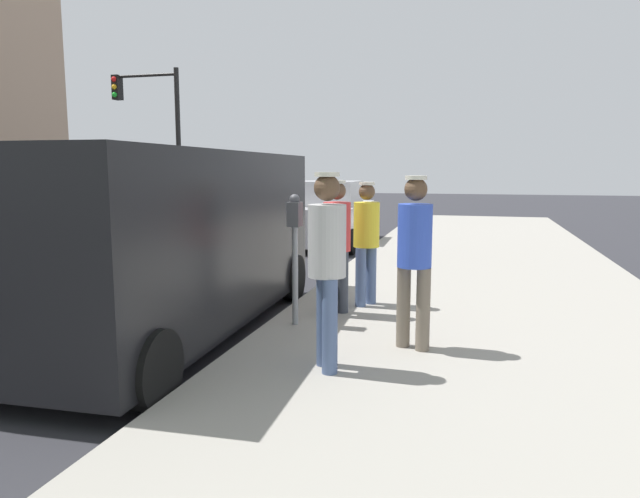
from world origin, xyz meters
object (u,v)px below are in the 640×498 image
(pedestrian_in_yellow, at_px, (366,236))
(traffic_light_corner, at_px, (155,121))
(pedestrian_in_red, at_px, (337,239))
(parked_sedan_ahead, at_px, (328,216))
(pedestrian_in_blue, at_px, (414,251))
(parking_meter_near, at_px, (295,237))
(parked_van, at_px, (167,238))
(pedestrian_in_gray, at_px, (327,258))

(pedestrian_in_yellow, height_order, traffic_light_corner, traffic_light_corner)
(pedestrian_in_red, relative_size, parked_sedan_ahead, 0.37)
(pedestrian_in_blue, bearing_deg, parked_sedan_ahead, 109.71)
(parking_meter_near, distance_m, parked_van, 1.52)
(pedestrian_in_blue, bearing_deg, parking_meter_near, 158.36)
(pedestrian_in_yellow, relative_size, parked_sedan_ahead, 0.37)
(pedestrian_in_gray, height_order, pedestrian_in_red, pedestrian_in_gray)
(parking_meter_near, xyz_separation_m, parked_sedan_ahead, (-1.69, 8.12, -0.43))
(parked_van, height_order, traffic_light_corner, traffic_light_corner)
(parked_sedan_ahead, distance_m, traffic_light_corner, 7.75)
(pedestrian_in_red, height_order, parked_sedan_ahead, pedestrian_in_red)
(pedestrian_in_yellow, height_order, pedestrian_in_blue, pedestrian_in_blue)
(parking_meter_near, distance_m, pedestrian_in_gray, 1.57)
(pedestrian_in_blue, bearing_deg, pedestrian_in_red, 132.81)
(parking_meter_near, relative_size, parked_sedan_ahead, 0.34)
(pedestrian_in_yellow, xyz_separation_m, pedestrian_in_red, (-0.26, -0.57, 0.02))
(pedestrian_in_yellow, distance_m, parked_van, 2.55)
(parking_meter_near, distance_m, parked_sedan_ahead, 8.31)
(pedestrian_in_red, bearing_deg, parked_van, -155.62)
(traffic_light_corner, bearing_deg, parked_sedan_ahead, -23.48)
(pedestrian_in_gray, bearing_deg, pedestrian_in_yellow, 92.62)
(pedestrian_in_yellow, height_order, parked_van, parked_van)
(pedestrian_in_yellow, distance_m, traffic_light_corner, 13.53)
(pedestrian_in_yellow, xyz_separation_m, parked_van, (-2.12, -1.42, 0.07))
(pedestrian_in_blue, distance_m, parked_van, 2.94)
(pedestrian_in_blue, relative_size, pedestrian_in_red, 1.04)
(pedestrian_in_yellow, bearing_deg, parked_sedan_ahead, 108.35)
(pedestrian_in_red, bearing_deg, parking_meter_near, -121.28)
(pedestrian_in_blue, relative_size, traffic_light_corner, 0.33)
(pedestrian_in_red, height_order, parked_van, parked_van)
(parking_meter_near, xyz_separation_m, pedestrian_in_yellow, (0.62, 1.16, -0.10))
(parked_van, bearing_deg, traffic_light_corner, 121.24)
(parked_van, bearing_deg, pedestrian_in_gray, -26.78)
(pedestrian_in_red, distance_m, parked_sedan_ahead, 7.82)
(pedestrian_in_gray, relative_size, parked_van, 0.34)
(parked_sedan_ahead, bearing_deg, pedestrian_in_gray, -75.68)
(pedestrian_in_yellow, distance_m, pedestrian_in_red, 0.63)
(parking_meter_near, height_order, traffic_light_corner, traffic_light_corner)
(parking_meter_near, relative_size, parked_van, 0.29)
(parking_meter_near, relative_size, pedestrian_in_yellow, 0.93)
(parked_sedan_ahead, xyz_separation_m, traffic_light_corner, (-6.64, 2.89, 2.77))
(pedestrian_in_gray, bearing_deg, parked_sedan_ahead, 104.32)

